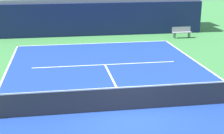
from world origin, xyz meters
TOP-DOWN VIEW (x-y plane):
  - ground_plane at (0.00, 0.00)m, footprint 80.00×80.00m
  - court_surface at (0.00, 0.00)m, footprint 11.00×24.00m
  - baseline_far at (0.00, 11.95)m, footprint 11.00×0.10m
  - service_line_far at (0.00, 6.40)m, footprint 8.26×0.10m
  - centre_service_line at (0.00, 3.20)m, footprint 0.10×6.40m
  - back_wall at (0.00, 14.88)m, footprint 18.69×0.30m
  - stands_tier_lower at (0.00, 16.23)m, footprint 18.69×2.40m
  - stands_tier_upper at (0.00, 18.63)m, footprint 18.69×2.40m
  - tennis_net at (0.00, 0.00)m, footprint 11.08×0.08m
  - player_bench at (7.03, 12.91)m, footprint 1.50×0.40m

SIDE VIEW (x-z plane):
  - ground_plane at x=0.00m, z-range 0.00..0.00m
  - court_surface at x=0.00m, z-range 0.00..0.01m
  - baseline_far at x=0.00m, z-range 0.01..0.01m
  - service_line_far at x=0.00m, z-range 0.01..0.01m
  - centre_service_line at x=0.00m, z-range 0.01..0.01m
  - player_bench at x=7.03m, z-range 0.08..0.93m
  - tennis_net at x=0.00m, z-range -0.03..1.04m
  - back_wall at x=0.00m, z-range 0.00..2.62m
  - stands_tier_lower at x=0.00m, z-range 0.00..2.94m
  - stands_tier_upper at x=0.00m, z-range 0.00..3.90m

